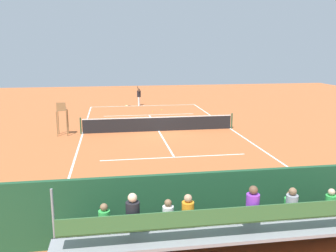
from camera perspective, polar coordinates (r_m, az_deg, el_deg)
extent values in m
plane|color=#BC6033|center=(24.34, -1.47, -0.80)|extent=(60.00, 60.00, 0.00)
cube|color=white|center=(35.09, -3.84, 3.20)|extent=(10.00, 0.10, 0.01)
cube|color=white|center=(14.01, 4.57, -10.83)|extent=(10.00, 0.10, 0.01)
cube|color=white|center=(25.47, 9.75, -0.38)|extent=(0.10, 22.00, 0.01)
cube|color=white|center=(24.22, -13.28, -1.18)|extent=(0.10, 22.00, 0.01)
cube|color=white|center=(30.23, -2.98, 1.76)|extent=(7.50, 0.10, 0.01)
cube|color=white|center=(18.56, 0.99, -4.94)|extent=(7.50, 0.10, 0.01)
cube|color=white|center=(24.34, -1.47, -0.79)|extent=(0.10, 12.10, 0.01)
cube|color=white|center=(35.09, -3.84, 3.20)|extent=(0.10, 0.30, 0.01)
cube|color=black|center=(24.25, -1.48, 0.25)|extent=(10.00, 0.02, 0.91)
cube|color=white|center=(24.15, -1.49, 1.38)|extent=(10.00, 0.04, 0.06)
cylinder|color=#2D5133|center=(25.39, 10.01, 0.80)|extent=(0.10, 0.10, 1.07)
cylinder|color=#2D5133|center=(24.12, -13.58, 0.04)|extent=(0.10, 0.10, 1.07)
cube|color=#1E4C2D|center=(10.96, 8.39, -12.02)|extent=(18.00, 0.16, 2.00)
cube|color=gray|center=(11.01, 8.82, -16.43)|extent=(9.00, 0.10, 0.45)
cube|color=gray|center=(10.63, 9.45, -16.42)|extent=(9.00, 0.80, 0.08)
cube|color=gray|center=(11.03, 8.78, -16.35)|extent=(9.00, 0.04, 0.45)
cube|color=#386B38|center=(10.35, 9.72, -14.64)|extent=(8.60, 0.36, 0.04)
cube|color=#386B38|center=(10.11, 10.09, -14.07)|extent=(8.60, 0.03, 0.36)
cube|color=gray|center=(9.75, 11.08, -16.27)|extent=(9.00, 0.80, 0.08)
cube|color=gray|center=(10.15, 10.28, -16.20)|extent=(9.00, 0.04, 0.45)
cube|color=#386B38|center=(9.48, 11.40, -14.31)|extent=(8.60, 0.36, 0.04)
cube|color=#386B38|center=(9.24, 11.85, -13.67)|extent=(8.60, 0.03, 0.36)
cube|color=gray|center=(8.89, 13.02, -16.06)|extent=(9.00, 0.80, 0.08)
cube|color=gray|center=(9.28, 12.07, -16.01)|extent=(9.00, 0.04, 0.45)
cube|color=#386B38|center=(8.62, 13.42, -13.90)|extent=(8.60, 0.36, 0.04)
cube|color=#386B38|center=(8.38, 13.96, -13.18)|extent=(8.60, 0.03, 0.36)
cylinder|color=gray|center=(9.21, -17.41, -16.23)|extent=(0.06, 0.06, 2.35)
cube|color=#2D2D33|center=(8.18, -5.58, -14.76)|extent=(0.32, 0.40, 0.12)
cylinder|color=black|center=(7.95, -5.57, -13.32)|extent=(0.30, 0.30, 0.45)
sphere|color=beige|center=(7.82, -5.62, -11.17)|extent=(0.20, 0.20, 0.20)
cube|color=#2D2D33|center=(9.26, 2.96, -14.46)|extent=(0.32, 0.40, 0.12)
cylinder|color=orange|center=(9.03, 3.15, -13.18)|extent=(0.30, 0.30, 0.45)
sphere|color=tan|center=(8.89, 3.17, -11.29)|extent=(0.20, 0.20, 0.20)
cube|color=#2D2D33|center=(10.11, -0.10, -14.89)|extent=(0.32, 0.40, 0.12)
cylinder|color=white|center=(9.87, 0.01, -13.73)|extent=(0.30, 0.30, 0.45)
sphere|color=#8C6647|center=(9.74, 0.01, -12.01)|extent=(0.20, 0.20, 0.20)
cube|color=#2D2D33|center=(11.71, 23.75, -12.04)|extent=(0.32, 0.40, 0.12)
cylinder|color=green|center=(11.51, 24.20, -10.96)|extent=(0.30, 0.30, 0.45)
sphere|color=beige|center=(11.39, 24.34, -9.45)|extent=(0.20, 0.20, 0.20)
cube|color=#2D2D33|center=(11.11, 18.14, -12.92)|extent=(0.32, 0.40, 0.12)
cylinder|color=green|center=(10.90, 18.53, -11.81)|extent=(0.30, 0.30, 0.45)
sphere|color=#8C6647|center=(10.77, 18.65, -10.22)|extent=(0.20, 0.20, 0.20)
cube|color=#2D2D33|center=(10.12, 18.47, -12.69)|extent=(0.32, 0.40, 0.12)
cylinder|color=#9399A3|center=(9.91, 18.90, -11.46)|extent=(0.30, 0.30, 0.45)
sphere|color=#8C6647|center=(9.79, 19.03, -9.71)|extent=(0.20, 0.20, 0.20)
cube|color=#2D2D33|center=(8.73, 12.78, -13.22)|extent=(0.32, 0.40, 0.12)
cylinder|color=purple|center=(8.51, 13.18, -11.82)|extent=(0.30, 0.30, 0.45)
sphere|color=brown|center=(8.39, 13.29, -9.78)|extent=(0.20, 0.20, 0.20)
cube|color=#2D2D33|center=(10.01, -9.91, -15.36)|extent=(0.32, 0.40, 0.12)
cylinder|color=green|center=(9.78, -9.98, -14.20)|extent=(0.30, 0.30, 0.45)
sphere|color=#8C6647|center=(9.64, -10.05, -12.47)|extent=(0.20, 0.20, 0.20)
cylinder|color=olive|center=(24.26, -15.47, 0.65)|extent=(0.07, 0.07, 1.60)
cylinder|color=olive|center=(24.33, -16.88, 0.60)|extent=(0.07, 0.07, 1.60)
cylinder|color=olive|center=(23.67, -15.63, 0.36)|extent=(0.07, 0.07, 1.60)
cylinder|color=olive|center=(23.75, -17.07, 0.31)|extent=(0.07, 0.07, 1.60)
cube|color=olive|center=(23.86, -16.38, 2.43)|extent=(0.56, 0.56, 0.06)
cube|color=olive|center=(23.58, -16.49, 2.98)|extent=(0.56, 0.06, 0.48)
cube|color=olive|center=(23.80, -15.78, 2.81)|extent=(0.04, 0.48, 0.04)
cube|color=olive|center=(23.87, -17.02, 2.76)|extent=(0.04, 0.48, 0.04)
cube|color=#234C2D|center=(12.90, 19.41, -11.45)|extent=(1.80, 0.40, 0.05)
cylinder|color=#234C2D|center=(13.35, 22.24, -11.92)|extent=(0.06, 0.06, 0.45)
cylinder|color=#234C2D|center=(12.67, 16.27, -12.80)|extent=(0.06, 0.06, 0.45)
cube|color=#234C2D|center=(12.64, 19.90, -10.51)|extent=(1.80, 0.04, 0.36)
cube|color=black|center=(12.00, 10.22, -14.17)|extent=(0.90, 0.36, 0.36)
cylinder|color=white|center=(35.25, -4.54, 3.93)|extent=(0.14, 0.14, 0.85)
cylinder|color=white|center=(35.04, -4.63, 3.88)|extent=(0.14, 0.14, 0.85)
cylinder|color=black|center=(35.05, -4.60, 5.08)|extent=(0.46, 0.46, 0.60)
sphere|color=brown|center=(35.00, -4.62, 5.74)|extent=(0.22, 0.22, 0.22)
cylinder|color=brown|center=(34.78, -4.72, 5.85)|extent=(0.26, 0.17, 0.55)
cylinder|color=brown|center=(35.25, -4.51, 5.17)|extent=(0.12, 0.12, 0.50)
cylinder|color=black|center=(35.19, -6.10, 3.21)|extent=(0.28, 0.11, 0.03)
torus|color=#D8CC4C|center=(35.25, -6.53, 3.21)|extent=(0.38, 0.38, 0.02)
cylinder|color=white|center=(35.25, -6.53, 3.21)|extent=(0.25, 0.25, 0.00)
sphere|color=#CCDB33|center=(32.49, -0.97, 2.56)|extent=(0.07, 0.07, 0.07)
sphere|color=#CCDB33|center=(31.72, -2.45, 2.31)|extent=(0.07, 0.07, 0.07)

